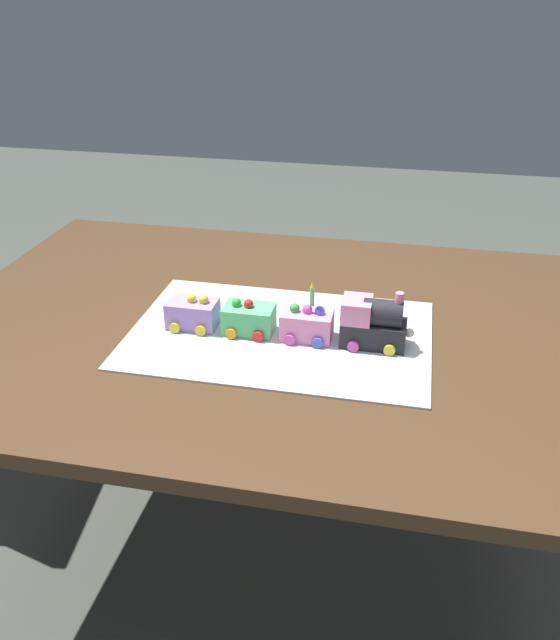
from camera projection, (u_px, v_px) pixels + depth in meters
name	position (u px, v px, depth m)	size (l,w,h in m)	color
ground_plane	(271.00, 568.00, 1.73)	(8.00, 8.00, 0.00)	#474C44
dining_table	(269.00, 364.00, 1.43)	(1.40, 1.00, 0.74)	#4C331E
cake_board	(280.00, 334.00, 1.33)	(0.60, 0.40, 0.00)	silver
cake_locomotive	(373.00, 323.00, 1.27)	(0.14, 0.08, 0.12)	#232328
cake_car_flatbed_bubblegum	(307.00, 324.00, 1.30)	(0.10, 0.08, 0.07)	pink
cake_car_caboose_mint_green	(249.00, 319.00, 1.32)	(0.10, 0.08, 0.07)	#59CC7A
cake_car_tanker_lavender	(193.00, 313.00, 1.34)	(0.10, 0.08, 0.07)	#AD84E0
birthday_candle	(312.00, 294.00, 1.26)	(0.01, 0.01, 0.05)	#66D872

